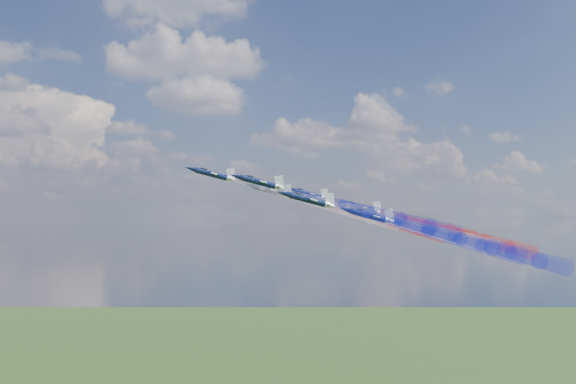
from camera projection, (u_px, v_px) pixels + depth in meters
name	position (u px, v px, depth m)	size (l,w,h in m)	color
jet_lead	(212.00, 174.00, 146.61)	(9.60, 12.00, 3.20)	black
trail_lead	(317.00, 202.00, 146.54)	(4.00, 38.33, 4.00)	white
jet_inner_left	(259.00, 182.00, 136.94)	(9.60, 12.00, 3.20)	black
trail_inner_left	(372.00, 212.00, 136.87)	(4.00, 38.33, 4.00)	#1820D4
jet_inner_right	(270.00, 190.00, 156.60)	(9.60, 12.00, 3.20)	black
trail_inner_right	(368.00, 216.00, 156.52)	(4.00, 38.33, 4.00)	red
jet_outer_left	(308.00, 200.00, 127.59)	(9.60, 12.00, 3.20)	black
trail_outer_left	(429.00, 231.00, 127.51)	(4.00, 38.33, 4.00)	#1820D4
jet_center_third	(310.00, 199.00, 146.79)	(9.60, 12.00, 3.20)	black
trail_center_third	(415.00, 227.00, 146.71)	(4.00, 38.33, 4.00)	white
jet_outer_right	(308.00, 194.00, 164.94)	(9.60, 12.00, 3.20)	black
trail_outer_right	(401.00, 218.00, 164.86)	(4.00, 38.33, 4.00)	red
jet_rear_left	(369.00, 216.00, 136.88)	(9.60, 12.00, 3.20)	black
trail_rear_left	(482.00, 245.00, 136.80)	(4.00, 38.33, 4.00)	#1820D4
jet_rear_right	(359.00, 207.00, 156.01)	(9.60, 12.00, 3.20)	black
trail_rear_right	(458.00, 233.00, 155.93)	(4.00, 38.33, 4.00)	red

